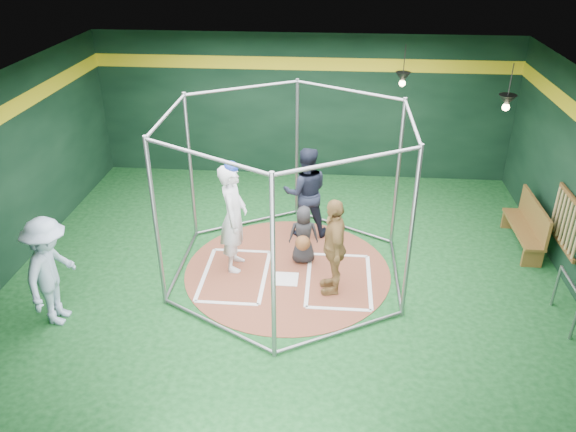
# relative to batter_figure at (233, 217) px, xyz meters

# --- Properties ---
(room_shell) EXTENTS (10.10, 9.10, 3.53)m
(room_shell) POSITION_rel_batter_figure_xyz_m (0.98, -0.06, 0.69)
(room_shell) COLOR #0D3B16
(room_shell) RESTS_ON ground
(clay_disc) EXTENTS (3.80, 3.80, 0.01)m
(clay_disc) POSITION_rel_batter_figure_xyz_m (0.98, -0.07, -1.05)
(clay_disc) COLOR brown
(clay_disc) RESTS_ON ground
(home_plate) EXTENTS (0.43, 0.43, 0.01)m
(home_plate) POSITION_rel_batter_figure_xyz_m (0.98, -0.37, -1.04)
(home_plate) COLOR white
(home_plate) RESTS_ON clay_disc
(batter_box_left) EXTENTS (1.17, 1.77, 0.01)m
(batter_box_left) POSITION_rel_batter_figure_xyz_m (0.03, -0.32, -1.04)
(batter_box_left) COLOR white
(batter_box_left) RESTS_ON clay_disc
(batter_box_right) EXTENTS (1.17, 1.77, 0.01)m
(batter_box_right) POSITION_rel_batter_figure_xyz_m (1.93, -0.32, -1.04)
(batter_box_right) COLOR white
(batter_box_right) RESTS_ON clay_disc
(batting_cage) EXTENTS (4.05, 4.67, 3.00)m
(batting_cage) POSITION_rel_batter_figure_xyz_m (0.98, -0.07, 0.44)
(batting_cage) COLOR gray
(batting_cage) RESTS_ON ground
(bat_rack) EXTENTS (0.07, 1.25, 0.98)m
(bat_rack) POSITION_rel_batter_figure_xyz_m (5.91, 0.33, -0.01)
(bat_rack) COLOR brown
(bat_rack) RESTS_ON room_shell
(pendant_lamp_near) EXTENTS (0.34, 0.34, 0.90)m
(pendant_lamp_near) POSITION_rel_batter_figure_xyz_m (3.18, 3.53, 1.68)
(pendant_lamp_near) COLOR black
(pendant_lamp_near) RESTS_ON room_shell
(pendant_lamp_far) EXTENTS (0.34, 0.34, 0.90)m
(pendant_lamp_far) POSITION_rel_batter_figure_xyz_m (4.98, 1.93, 1.68)
(pendant_lamp_far) COLOR black
(pendant_lamp_far) RESTS_ON room_shell
(batter_figure) EXTENTS (0.50, 0.75, 2.12)m
(batter_figure) POSITION_rel_batter_figure_xyz_m (0.00, 0.00, 0.00)
(batter_figure) COLOR silver
(batter_figure) RESTS_ON clay_disc
(visitor_leopard) EXTENTS (0.54, 1.07, 1.76)m
(visitor_leopard) POSITION_rel_batter_figure_xyz_m (1.81, -0.59, -0.17)
(visitor_leopard) COLOR tan
(visitor_leopard) RESTS_ON clay_disc
(catcher_figure) EXTENTS (0.58, 0.59, 1.14)m
(catcher_figure) POSITION_rel_batter_figure_xyz_m (1.25, 0.27, -0.48)
(catcher_figure) COLOR black
(catcher_figure) RESTS_ON clay_disc
(umpire) EXTENTS (1.01, 0.84, 1.89)m
(umpire) POSITION_rel_batter_figure_xyz_m (1.23, 1.34, -0.11)
(umpire) COLOR black
(umpire) RESTS_ON clay_disc
(bystander_blue) EXTENTS (0.73, 1.22, 1.85)m
(bystander_blue) POSITION_rel_batter_figure_xyz_m (-2.58, -1.80, -0.13)
(bystander_blue) COLOR #99B1CB
(bystander_blue) RESTS_ON ground
(dugout_bench) EXTENTS (0.39, 1.68, 0.98)m
(dugout_bench) POSITION_rel_batter_figure_xyz_m (5.61, 1.22, -0.56)
(dugout_bench) COLOR brown
(dugout_bench) RESTS_ON ground
(steel_railing) EXTENTS (0.05, 0.92, 0.79)m
(steel_railing) POSITION_rel_batter_figure_xyz_m (5.53, -1.16, -0.53)
(steel_railing) COLOR gray
(steel_railing) RESTS_ON ground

